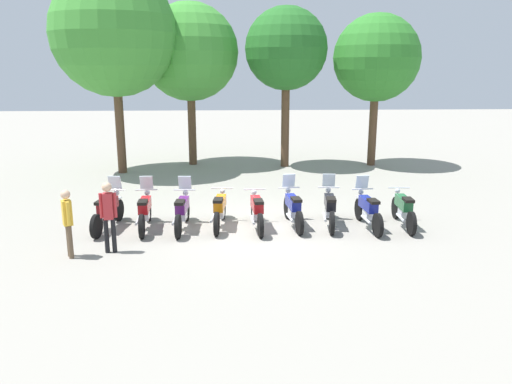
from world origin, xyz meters
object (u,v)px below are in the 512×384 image
Objects in this scene: motorcycle_7 at (368,210)px; tree_0 at (114,34)px; motorcycle_4 at (257,210)px; tree_3 at (377,58)px; motorcycle_0 at (108,210)px; person_1 at (108,212)px; motorcycle_1 at (145,211)px; motorcycle_6 at (330,208)px; motorcycle_8 at (403,209)px; tree_2 at (286,49)px; tree_1 at (190,52)px; person_0 at (68,219)px; motorcycle_2 at (182,211)px; motorcycle_5 at (293,208)px; motorcycle_3 at (220,209)px.

tree_0 is at bearing 42.62° from motorcycle_7.
motorcycle_4 is 0.33× the size of tree_3.
motorcycle_4 is at bearing -83.08° from motorcycle_0.
tree_3 is at bearing 133.07° from person_1.
motorcycle_1 is 1.27× the size of person_1.
motorcycle_0 and motorcycle_6 have the same top height.
motorcycle_7 reaches higher than motorcycle_8.
motorcycle_1 is at bearing -118.34° from tree_2.
person_1 is 0.21× the size of tree_0.
tree_0 reaches higher than tree_3.
tree_2 is 3.99m from tree_3.
motorcycle_1 is 10.59m from tree_1.
person_0 is at bearing 100.48° from motorcycle_7.
person_0 reaches higher than motorcycle_8.
motorcycle_1 and motorcycle_6 have the same top height.
motorcycle_2 is 1.00× the size of motorcycle_7.
motorcycle_5 is 1.35× the size of person_0.
motorcycle_2 is 0.31× the size of tree_1.
motorcycle_6 is 11.45m from tree_1.
tree_3 reaches higher than person_0.
motorcycle_1 is 13.22m from tree_3.
motorcycle_3 is 10.21m from tree_0.
person_1 reaches higher than motorcycle_0.
tree_3 reaches higher than motorcycle_5.
tree_3 is (9.28, 10.80, 3.70)m from person_1.
motorcycle_2 and motorcycle_6 have the same top height.
motorcycle_4 is 1.27× the size of person_1.
motorcycle_2 is 12.61m from tree_3.
motorcycle_2 is at bearing -84.23° from motorcycle_0.
motorcycle_6 is 0.32× the size of tree_2.
tree_2 is at bearing -24.42° from motorcycle_0.
motorcycle_1 is at bearing -134.31° from tree_3.
motorcycle_6 is at bearing -85.64° from motorcycle_3.
motorcycle_2 is 1.00× the size of motorcycle_4.
tree_0 reaches higher than motorcycle_3.
motorcycle_3 is at bearing 5.12° from person_0.
motorcycle_2 is 10.63m from tree_1.
motorcycle_3 is at bearing 95.33° from motorcycle_6.
motorcycle_1 is 0.33× the size of tree_3.
motorcycle_4 is at bearing 100.15° from motorcycle_6.
tree_2 is at bearing 17.81° from motorcycle_8.
person_0 is at bearing -85.22° from tree_0.
motorcycle_2 is at bearing 85.14° from motorcycle_4.
motorcycle_3 is at bearing 83.80° from motorcycle_5.
motorcycle_7 is (2.05, -0.29, 0.00)m from motorcycle_5.
motorcycle_2 is at bearing 92.44° from motorcycle_8.
motorcycle_4 is 10.94m from tree_1.
motorcycle_6 is (1.03, -0.03, 0.00)m from motorcycle_5.
motorcycle_7 is 1.03m from motorcycle_8.
tree_0 reaches higher than person_1.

